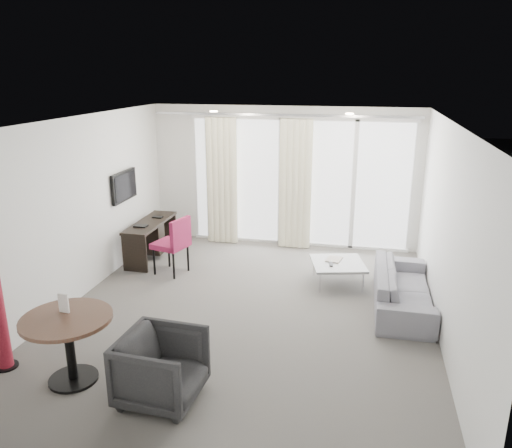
% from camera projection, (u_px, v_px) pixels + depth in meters
% --- Properties ---
extents(floor, '(5.00, 6.00, 0.00)m').
position_uv_depth(floor, '(247.00, 312.00, 6.90)').
color(floor, '#5C5953').
rests_on(floor, ground).
extents(ceiling, '(5.00, 6.00, 0.00)m').
position_uv_depth(ceiling, '(246.00, 122.00, 6.13)').
color(ceiling, white).
rests_on(ceiling, ground).
extents(wall_left, '(0.00, 6.00, 2.60)m').
position_uv_depth(wall_left, '(74.00, 211.00, 7.03)').
color(wall_left, silver).
rests_on(wall_left, ground).
extents(wall_right, '(0.00, 6.00, 2.60)m').
position_uv_depth(wall_right, '(448.00, 236.00, 6.00)').
color(wall_right, silver).
rests_on(wall_right, ground).
extents(wall_front, '(5.00, 0.00, 2.60)m').
position_uv_depth(wall_front, '(153.00, 337.00, 3.71)').
color(wall_front, silver).
rests_on(wall_front, ground).
extents(window_panel, '(4.00, 0.02, 2.38)m').
position_uv_depth(window_panel, '(299.00, 183.00, 9.27)').
color(window_panel, white).
rests_on(window_panel, ground).
extents(window_frame, '(4.10, 0.06, 2.44)m').
position_uv_depth(window_frame, '(299.00, 183.00, 9.25)').
color(window_frame, white).
rests_on(window_frame, ground).
extents(curtain_left, '(0.60, 0.20, 2.38)m').
position_uv_depth(curtain_left, '(222.00, 181.00, 9.41)').
color(curtain_left, '#EFE8C1').
rests_on(curtain_left, ground).
extents(curtain_right, '(0.60, 0.20, 2.38)m').
position_uv_depth(curtain_right, '(295.00, 185.00, 9.12)').
color(curtain_right, '#EFE8C1').
rests_on(curtain_right, ground).
extents(curtain_track, '(4.80, 0.04, 0.04)m').
position_uv_depth(curtain_track, '(283.00, 115.00, 8.81)').
color(curtain_track, '#B2B2B7').
rests_on(curtain_track, ceiling).
extents(downlight_a, '(0.12, 0.12, 0.02)m').
position_uv_depth(downlight_a, '(214.00, 111.00, 7.81)').
color(downlight_a, '#FFE0B2').
rests_on(downlight_a, ceiling).
extents(downlight_b, '(0.12, 0.12, 0.02)m').
position_uv_depth(downlight_b, '(349.00, 114.00, 7.38)').
color(downlight_b, '#FFE0B2').
rests_on(downlight_b, ceiling).
extents(desk, '(0.44, 1.42, 0.67)m').
position_uv_depth(desk, '(151.00, 240.00, 8.82)').
color(desk, black).
rests_on(desk, floor).
extents(tv, '(0.05, 0.80, 0.50)m').
position_uv_depth(tv, '(124.00, 186.00, 8.36)').
color(tv, black).
rests_on(tv, wall_left).
extents(desk_chair, '(0.63, 0.61, 0.96)m').
position_uv_depth(desk_chair, '(170.00, 245.00, 8.12)').
color(desk_chair, maroon).
rests_on(desk_chair, floor).
extents(round_table, '(1.23, 1.23, 0.75)m').
position_uv_depth(round_table, '(70.00, 349.00, 5.28)').
color(round_table, '#4A3022').
rests_on(round_table, floor).
extents(menu_card, '(0.12, 0.02, 0.21)m').
position_uv_depth(menu_card, '(65.00, 315.00, 5.29)').
color(menu_card, white).
rests_on(menu_card, round_table).
extents(tub_armchair, '(0.83, 0.81, 0.72)m').
position_uv_depth(tub_armchair, '(162.00, 368.00, 4.98)').
color(tub_armchair, '#252526').
rests_on(tub_armchair, floor).
extents(coffee_table, '(0.96, 0.96, 0.35)m').
position_uv_depth(coffee_table, '(337.00, 273.00, 7.78)').
color(coffee_table, gray).
rests_on(coffee_table, floor).
extents(remote, '(0.06, 0.15, 0.02)m').
position_uv_depth(remote, '(331.00, 265.00, 7.63)').
color(remote, black).
rests_on(remote, coffee_table).
extents(magazine, '(0.26, 0.31, 0.02)m').
position_uv_depth(magazine, '(334.00, 259.00, 7.84)').
color(magazine, gray).
rests_on(magazine, coffee_table).
extents(sofa, '(0.76, 1.94, 0.57)m').
position_uv_depth(sofa, '(403.00, 288.00, 6.99)').
color(sofa, slate).
rests_on(sofa, floor).
extents(terrace_slab, '(5.60, 3.00, 0.12)m').
position_uv_depth(terrace_slab, '(307.00, 224.00, 11.05)').
color(terrace_slab, '#4D4D50').
rests_on(terrace_slab, ground).
extents(rattan_chair_a, '(0.50, 0.50, 0.73)m').
position_uv_depth(rattan_chair_a, '(357.00, 213.00, 10.41)').
color(rattan_chair_a, '#4D321A').
rests_on(rattan_chair_a, terrace_slab).
extents(rattan_chair_b, '(0.71, 0.71, 0.81)m').
position_uv_depth(rattan_chair_b, '(372.00, 214.00, 10.20)').
color(rattan_chair_b, '#4D321A').
rests_on(rattan_chair_b, terrace_slab).
extents(rattan_table, '(0.48, 0.48, 0.44)m').
position_uv_depth(rattan_table, '(360.00, 226.00, 9.98)').
color(rattan_table, '#4D321A').
rests_on(rattan_table, terrace_slab).
extents(balustrade, '(5.50, 0.06, 1.05)m').
position_uv_depth(balustrade, '(315.00, 186.00, 12.24)').
color(balustrade, '#B2B2B7').
rests_on(balustrade, terrace_slab).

